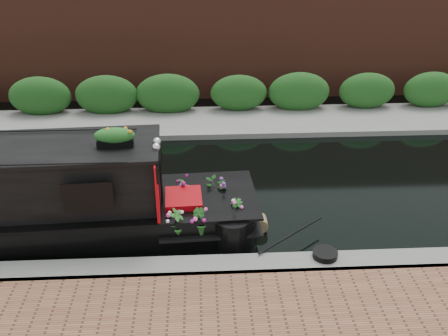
{
  "coord_description": "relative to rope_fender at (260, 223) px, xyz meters",
  "views": [
    {
      "loc": [
        0.89,
        -10.86,
        6.27
      ],
      "look_at": [
        1.42,
        -0.6,
        0.9
      ],
      "focal_mm": 40.0,
      "sensor_mm": 36.0,
      "label": 1
    }
  ],
  "objects": [
    {
      "name": "far_brick_wall",
      "position": [
        -2.15,
        9.01,
        -0.16
      ],
      "size": [
        40.0,
        1.0,
        8.0
      ],
      "primitive_type": "cube",
      "color": "#5B2B1E",
      "rests_on": "ground"
    },
    {
      "name": "near_bank_coping",
      "position": [
        -2.15,
        -1.49,
        -0.16
      ],
      "size": [
        40.0,
        0.6,
        0.5
      ],
      "primitive_type": "cube",
      "color": "slate",
      "rests_on": "ground"
    },
    {
      "name": "ground",
      "position": [
        -2.15,
        1.81,
        -0.16
      ],
      "size": [
        80.0,
        80.0,
        0.0
      ],
      "primitive_type": "plane",
      "color": "black",
      "rests_on": "ground"
    },
    {
      "name": "far_hedge",
      "position": [
        -2.15,
        6.91,
        -0.16
      ],
      "size": [
        40.0,
        1.1,
        2.8
      ],
      "primitive_type": "cube",
      "color": "#1E4F1A",
      "rests_on": "ground"
    },
    {
      "name": "coiled_mooring_rope",
      "position": [
        1.1,
        -1.36,
        0.15
      ],
      "size": [
        0.49,
        0.49,
        0.12
      ],
      "primitive_type": "cylinder",
      "color": "black",
      "rests_on": "near_bank_coping"
    },
    {
      "name": "rope_fender",
      "position": [
        0.0,
        0.0,
        0.0
      ],
      "size": [
        0.32,
        0.36,
        0.32
      ],
      "primitive_type": "cylinder",
      "rotation": [
        1.57,
        0.0,
        0.0
      ],
      "color": "olive",
      "rests_on": "ground"
    },
    {
      "name": "far_bank_path",
      "position": [
        -2.15,
        6.01,
        -0.16
      ],
      "size": [
        40.0,
        2.4,
        0.34
      ],
      "primitive_type": "cube",
      "color": "gray",
      "rests_on": "ground"
    }
  ]
}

